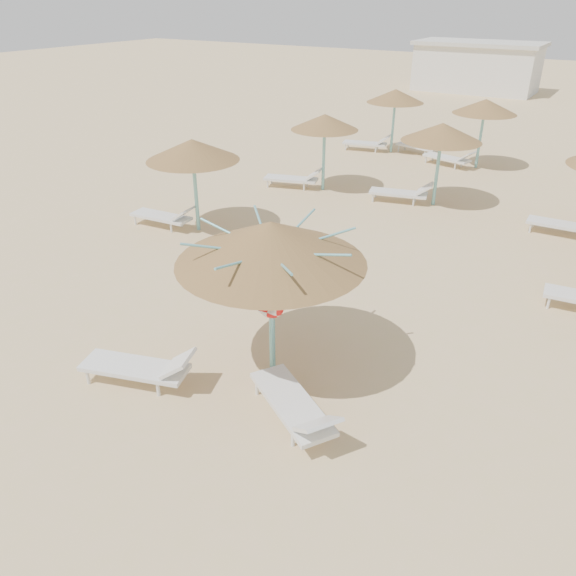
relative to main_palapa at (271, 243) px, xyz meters
The scene contains 6 objects.
ground 2.57m from the main_palapa, 51.29° to the left, with size 120.00×120.00×0.00m, color tan.
main_palapa is the anchor object (origin of this frame).
lounger_main_a 3.25m from the main_palapa, 136.71° to the right, with size 2.19×1.22×0.76m.
lounger_main_b 2.73m from the main_palapa, 43.56° to the right, with size 2.15×1.68×0.78m.
palapa_field 10.28m from the main_palapa, 77.53° to the left, with size 19.91×14.73×2.72m.
service_hut 35.65m from the main_palapa, 99.50° to the left, with size 8.40×4.40×3.25m.
Camera 1 is at (4.69, -7.38, 6.32)m, focal length 35.00 mm.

